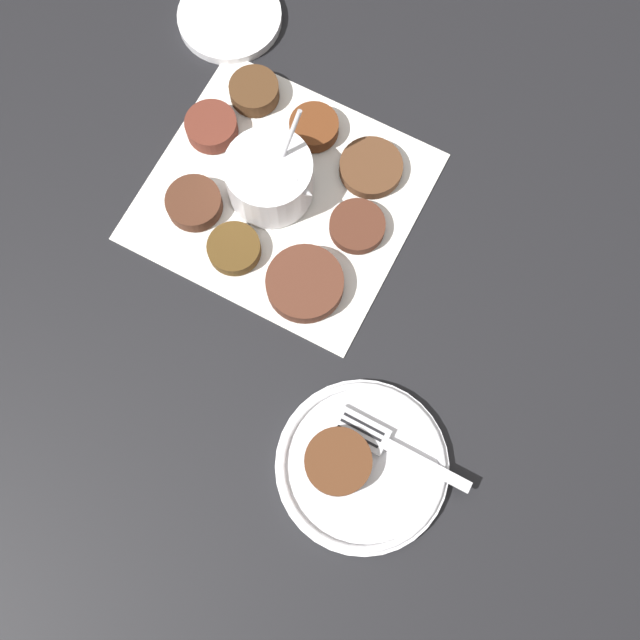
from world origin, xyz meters
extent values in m
plane|color=black|center=(0.00, 0.00, 0.00)|extent=(4.00, 4.00, 0.00)
cube|color=silver|center=(0.01, 0.01, 0.00)|extent=(0.32, 0.30, 0.00)
cylinder|color=silver|center=(-0.01, 0.01, 0.03)|extent=(0.10, 0.10, 0.06)
cylinder|color=#B23D23|center=(-0.01, 0.01, 0.02)|extent=(0.08, 0.08, 0.03)
cone|color=silver|center=(0.04, 0.01, 0.05)|extent=(0.02, 0.02, 0.02)
cylinder|color=silver|center=(0.00, 0.03, 0.07)|extent=(0.02, 0.05, 0.11)
cylinder|color=#5A2D15|center=(-0.01, 0.10, 0.01)|extent=(0.06, 0.06, 0.02)
cylinder|color=#4F2B1E|center=(0.09, -0.06, 0.01)|extent=(0.08, 0.08, 0.02)
cylinder|color=#47271A|center=(-0.07, -0.05, 0.01)|extent=(0.06, 0.06, 0.02)
cylinder|color=#472D19|center=(-0.09, 0.10, 0.01)|extent=(0.06, 0.06, 0.02)
cylinder|color=#4B271B|center=(0.10, 0.02, 0.01)|extent=(0.06, 0.06, 0.01)
cylinder|color=#4B3416|center=(0.00, -0.07, 0.01)|extent=(0.06, 0.06, 0.02)
cylinder|color=#50311D|center=(0.07, 0.09, 0.01)|extent=(0.07, 0.07, 0.01)
cylinder|color=#5B281D|center=(-0.11, 0.04, 0.01)|extent=(0.06, 0.06, 0.02)
cylinder|color=silver|center=(0.24, -0.19, 0.01)|extent=(0.18, 0.18, 0.01)
torus|color=silver|center=(0.24, -0.19, 0.01)|extent=(0.17, 0.17, 0.01)
cylinder|color=#512D19|center=(0.22, -0.21, 0.03)|extent=(0.07, 0.07, 0.02)
cube|color=silver|center=(0.30, -0.16, 0.02)|extent=(0.09, 0.02, 0.00)
cube|color=silver|center=(0.22, -0.17, 0.02)|extent=(0.06, 0.03, 0.00)
cube|color=black|center=(0.22, -0.16, 0.02)|extent=(0.05, 0.01, 0.00)
cube|color=black|center=(0.22, -0.17, 0.02)|extent=(0.05, 0.01, 0.00)
cube|color=black|center=(0.22, -0.17, 0.02)|extent=(0.05, 0.01, 0.00)
cylinder|color=silver|center=(-0.18, 0.17, 0.01)|extent=(0.13, 0.13, 0.01)
camera|label=1|loc=(0.24, -0.27, 0.78)|focal=42.00mm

